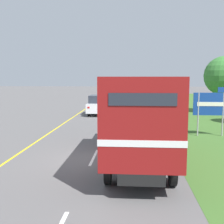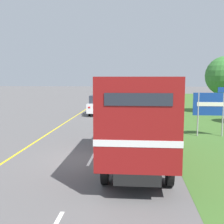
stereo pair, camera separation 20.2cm
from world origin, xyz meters
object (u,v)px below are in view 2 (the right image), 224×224
at_px(highway_sign, 211,105).
at_px(lead_car_silver_ahead, 115,91).
at_px(lead_car_white_ahead, 134,94).
at_px(lead_car_white, 99,105).
at_px(horse_trailer_truck, 137,116).
at_px(delineator_post, 181,141).

bearing_deg(highway_sign, lead_car_silver_ahead, 103.59).
height_order(lead_car_white_ahead, lead_car_silver_ahead, lead_car_silver_ahead).
bearing_deg(lead_car_silver_ahead, lead_car_white, -89.07).
bearing_deg(lead_car_silver_ahead, horse_trailer_truck, -84.41).
bearing_deg(horse_trailer_truck, lead_car_white, 103.34).
bearing_deg(highway_sign, horse_trailer_truck, -128.04).
height_order(horse_trailer_truck, lead_car_white, horse_trailer_truck).
distance_m(lead_car_white, delineator_post, 14.51).
distance_m(horse_trailer_truck, lead_car_silver_ahead, 42.00).
relative_size(lead_car_white, highway_sign, 1.39).
xyz_separation_m(lead_car_silver_ahead, delineator_post, (6.30, -39.61, -0.53)).
bearing_deg(lead_car_silver_ahead, lead_car_white_ahead, -67.97).
bearing_deg(delineator_post, highway_sign, 57.11).
xyz_separation_m(lead_car_white_ahead, delineator_post, (2.52, -30.27, -0.51)).
height_order(lead_car_white, delineator_post, lead_car_white).
relative_size(lead_car_white_ahead, lead_car_silver_ahead, 0.94).
bearing_deg(lead_car_silver_ahead, delineator_post, -80.97).
xyz_separation_m(lead_car_white_ahead, highway_sign, (4.91, -26.58, 0.93)).
relative_size(lead_car_white, lead_car_white_ahead, 1.06).
xyz_separation_m(horse_trailer_truck, delineator_post, (2.21, 2.18, -1.54)).
bearing_deg(horse_trailer_truck, lead_car_silver_ahead, 95.59).
xyz_separation_m(horse_trailer_truck, highway_sign, (4.59, 5.87, -0.10)).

